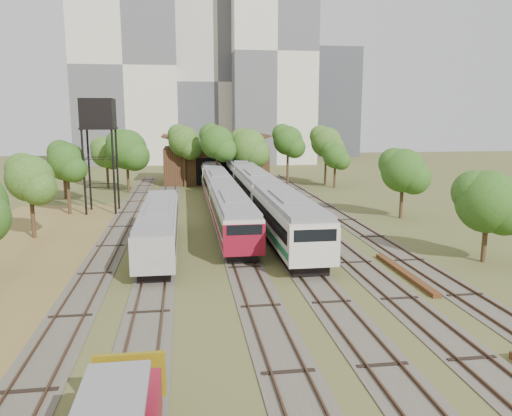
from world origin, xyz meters
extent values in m
plane|color=#475123|center=(0.00, 0.00, 0.00)|extent=(240.00, 240.00, 0.00)
cube|color=#4C473D|center=(-12.00, 25.00, 0.03)|extent=(2.60, 80.00, 0.06)
cube|color=#472D1E|center=(-12.72, 25.00, 0.12)|extent=(0.08, 80.00, 0.14)
cube|color=#472D1E|center=(-11.28, 25.00, 0.12)|extent=(0.08, 80.00, 0.14)
cube|color=#4C473D|center=(-8.00, 25.00, 0.03)|extent=(2.60, 80.00, 0.06)
cube|color=#472D1E|center=(-8.72, 25.00, 0.12)|extent=(0.08, 80.00, 0.14)
cube|color=#472D1E|center=(-7.28, 25.00, 0.12)|extent=(0.08, 80.00, 0.14)
cube|color=#4C473D|center=(-2.00, 25.00, 0.03)|extent=(2.60, 80.00, 0.06)
cube|color=#472D1E|center=(-2.72, 25.00, 0.12)|extent=(0.08, 80.00, 0.14)
cube|color=#472D1E|center=(-1.28, 25.00, 0.12)|extent=(0.08, 80.00, 0.14)
cube|color=#4C473D|center=(2.00, 25.00, 0.03)|extent=(2.60, 80.00, 0.06)
cube|color=#472D1E|center=(1.28, 25.00, 0.12)|extent=(0.08, 80.00, 0.14)
cube|color=#472D1E|center=(2.72, 25.00, 0.12)|extent=(0.08, 80.00, 0.14)
cube|color=#4C473D|center=(6.00, 25.00, 0.03)|extent=(2.60, 80.00, 0.06)
cube|color=#472D1E|center=(5.28, 25.00, 0.12)|extent=(0.08, 80.00, 0.14)
cube|color=#472D1E|center=(6.72, 25.00, 0.12)|extent=(0.08, 80.00, 0.14)
cube|color=#4C473D|center=(10.00, 25.00, 0.03)|extent=(2.60, 80.00, 0.06)
cube|color=#472D1E|center=(9.28, 25.00, 0.12)|extent=(0.08, 80.00, 0.14)
cube|color=#472D1E|center=(10.72, 25.00, 0.12)|extent=(0.08, 80.00, 0.14)
cube|color=black|center=(-2.00, 19.09, 0.40)|extent=(2.19, 15.64, 0.80)
cube|color=beige|center=(-2.00, 19.09, 2.04)|extent=(2.89, 17.00, 2.49)
cube|color=black|center=(-2.00, 19.09, 2.34)|extent=(2.95, 15.64, 0.85)
cube|color=slate|center=(-2.00, 19.09, 3.47)|extent=(2.66, 16.66, 0.36)
cube|color=maroon|center=(-2.00, 19.09, 1.34)|extent=(2.95, 16.66, 0.45)
cube|color=maroon|center=(-2.00, 10.64, 1.92)|extent=(2.93, 0.25, 2.24)
cube|color=black|center=(-2.00, 36.59, 0.40)|extent=(2.19, 15.64, 0.80)
cube|color=beige|center=(-2.00, 36.59, 2.04)|extent=(2.89, 17.00, 2.49)
cube|color=black|center=(-2.00, 36.59, 2.34)|extent=(2.95, 15.64, 0.85)
cube|color=slate|center=(-2.00, 36.59, 3.47)|extent=(2.66, 16.66, 0.36)
cube|color=maroon|center=(-2.00, 36.59, 1.34)|extent=(2.95, 16.66, 0.45)
cube|color=black|center=(2.00, 15.51, 0.45)|extent=(2.45, 15.64, 0.89)
cube|color=beige|center=(2.00, 15.51, 2.29)|extent=(3.23, 17.00, 2.79)
cube|color=black|center=(2.00, 15.51, 2.62)|extent=(3.29, 15.64, 0.95)
cube|color=slate|center=(2.00, 15.51, 3.88)|extent=(2.97, 16.66, 0.40)
cube|color=#1B6E40|center=(2.00, 15.51, 1.51)|extent=(3.29, 16.66, 0.50)
cube|color=beige|center=(2.00, 7.06, 2.15)|extent=(3.27, 0.25, 2.51)
cube|color=black|center=(2.00, 33.01, 0.45)|extent=(2.45, 15.64, 0.89)
cube|color=beige|center=(2.00, 33.01, 2.29)|extent=(3.23, 17.00, 2.79)
cube|color=black|center=(2.00, 33.01, 2.62)|extent=(3.29, 15.64, 0.95)
cube|color=slate|center=(2.00, 33.01, 3.88)|extent=(2.97, 16.66, 0.40)
cube|color=#1B6E40|center=(2.00, 33.01, 1.51)|extent=(3.29, 16.66, 0.50)
cube|color=black|center=(2.00, 50.51, 0.45)|extent=(2.45, 15.64, 0.89)
cube|color=beige|center=(2.00, 50.51, 2.29)|extent=(3.23, 17.00, 2.79)
cube|color=black|center=(2.00, 50.51, 2.62)|extent=(3.29, 15.64, 0.95)
cube|color=slate|center=(2.00, 50.51, 3.88)|extent=(2.97, 16.66, 0.40)
cube|color=#1B6E40|center=(2.00, 50.51, 1.51)|extent=(3.29, 16.66, 0.50)
cube|color=black|center=(-2.00, 55.09, 0.39)|extent=(2.16, 14.72, 0.79)
cube|color=beige|center=(-2.00, 55.09, 2.01)|extent=(2.85, 16.00, 2.45)
cube|color=black|center=(-2.00, 55.09, 2.31)|extent=(2.91, 14.72, 0.83)
cube|color=slate|center=(-2.00, 55.09, 3.42)|extent=(2.62, 15.68, 0.35)
cube|color=#1B6E40|center=(-2.00, 55.09, 1.32)|extent=(2.91, 15.68, 0.44)
cube|color=beige|center=(-2.00, 47.14, 1.89)|extent=(2.89, 0.25, 2.21)
cube|color=gold|center=(-8.00, -6.05, 1.45)|extent=(2.44, 0.20, 1.63)
cube|color=slate|center=(-8.00, -10.00, 2.98)|extent=(1.81, 3.60, 0.18)
cube|color=black|center=(-8.00, 16.21, 0.38)|extent=(2.07, 16.56, 0.75)
cube|color=gray|center=(-8.00, 16.21, 1.93)|extent=(2.74, 18.00, 2.36)
cube|color=black|center=(-8.00, 16.21, 2.22)|extent=(2.80, 16.56, 0.80)
cube|color=slate|center=(-8.00, 16.21, 3.28)|extent=(2.52, 17.64, 0.34)
cylinder|color=black|center=(-16.34, 31.59, 4.48)|extent=(0.22, 0.22, 8.96)
cylinder|color=black|center=(-13.32, 31.59, 4.48)|extent=(0.22, 0.22, 8.96)
cylinder|color=black|center=(-16.34, 34.61, 4.48)|extent=(0.22, 0.22, 8.96)
cylinder|color=black|center=(-13.32, 34.61, 4.48)|extent=(0.22, 0.22, 8.96)
cube|color=black|center=(-14.83, 33.10, 9.06)|extent=(3.53, 3.53, 0.20)
cube|color=black|center=(-14.83, 33.10, 10.67)|extent=(3.36, 3.36, 3.02)
cube|color=#583219|center=(8.20, 7.30, 0.14)|extent=(0.54, 8.62, 0.28)
cube|color=#362213|center=(-1.00, 58.00, 2.75)|extent=(16.00, 11.00, 5.50)
cube|color=#362213|center=(-5.00, 58.00, 6.10)|extent=(8.45, 11.55, 2.96)
cube|color=#362213|center=(3.00, 58.00, 6.10)|extent=(8.45, 11.55, 2.96)
cube|color=black|center=(-1.00, 52.55, 2.20)|extent=(6.40, 0.15, 4.12)
cylinder|color=#382616|center=(-18.83, 21.59, 2.03)|extent=(0.36, 0.36, 4.06)
sphere|color=#294D14|center=(-18.83, 21.59, 5.17)|extent=(3.95, 3.95, 3.95)
cylinder|color=#382616|center=(-18.19, 32.39, 2.26)|extent=(0.36, 0.36, 4.51)
sphere|color=#294D14|center=(-18.19, 32.39, 5.74)|extent=(3.85, 3.85, 3.85)
cylinder|color=#382616|center=(-21.03, 43.38, 1.72)|extent=(0.36, 0.36, 3.43)
sphere|color=#294D14|center=(-21.03, 43.38, 4.37)|extent=(3.99, 3.99, 3.99)
cylinder|color=#382616|center=(-17.05, 52.44, 2.04)|extent=(0.36, 0.36, 4.08)
sphere|color=#294D14|center=(-17.05, 52.44, 5.19)|extent=(4.40, 4.40, 4.40)
cylinder|color=#382616|center=(-13.62, 47.53, 2.33)|extent=(0.36, 0.36, 4.66)
sphere|color=#294D14|center=(-13.62, 47.53, 5.93)|extent=(5.42, 5.42, 5.42)
cylinder|color=#382616|center=(-5.87, 52.28, 2.64)|extent=(0.36, 0.36, 5.28)
sphere|color=#294D14|center=(-5.87, 52.28, 6.72)|extent=(4.56, 4.56, 4.56)
cylinder|color=#382616|center=(-1.32, 47.91, 2.67)|extent=(0.36, 0.36, 5.34)
sphere|color=#294D14|center=(-1.32, 47.91, 6.80)|extent=(4.69, 4.69, 4.69)
cylinder|color=#382616|center=(3.23, 49.11, 2.35)|extent=(0.36, 0.36, 4.70)
sphere|color=#294D14|center=(3.23, 49.11, 5.98)|extent=(5.33, 5.33, 5.33)
cylinder|color=#382616|center=(9.70, 52.10, 2.66)|extent=(0.36, 0.36, 5.31)
sphere|color=#294D14|center=(9.70, 52.10, 6.76)|extent=(4.44, 4.44, 4.44)
cylinder|color=#382616|center=(15.75, 52.35, 2.54)|extent=(0.36, 0.36, 5.09)
sphere|color=#294D14|center=(15.75, 52.35, 6.48)|extent=(4.66, 4.66, 4.66)
cylinder|color=#382616|center=(15.10, 9.46, 1.72)|extent=(0.36, 0.36, 3.44)
sphere|color=#294D14|center=(15.10, 9.46, 4.37)|extent=(4.42, 4.42, 4.42)
cylinder|color=#382616|center=(16.00, 25.32, 1.93)|extent=(0.36, 0.36, 3.86)
sphere|color=#294D14|center=(16.00, 25.32, 4.92)|extent=(4.46, 4.46, 4.46)
cylinder|color=#382616|center=(15.98, 48.24, 1.85)|extent=(0.36, 0.36, 3.69)
sphere|color=#294D14|center=(15.98, 48.24, 4.70)|extent=(3.67, 3.67, 3.67)
cube|color=beige|center=(-18.00, 95.00, 21.00)|extent=(22.00, 16.00, 42.00)
cube|color=beige|center=(2.00, 100.00, 18.00)|extent=(20.00, 18.00, 36.00)
cube|color=beige|center=(14.00, 92.00, 24.00)|extent=(18.00, 16.00, 48.00)
cube|color=#3E3F45|center=(34.00, 110.00, 14.00)|extent=(12.00, 12.00, 28.00)
camera|label=1|loc=(-5.97, -22.35, 10.20)|focal=35.00mm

